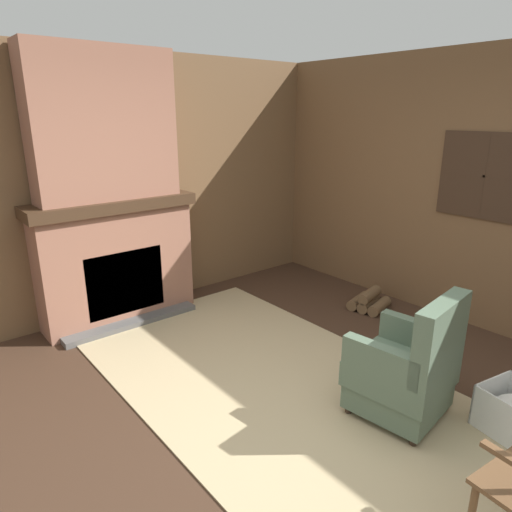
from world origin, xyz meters
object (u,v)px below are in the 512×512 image
Objects in this scene: armchair at (406,371)px; oil_lamp_vase at (54,194)px; firewood_stack at (369,301)px; storage_case at (123,189)px.

armchair is 3.38× the size of oil_lamp_vase.
armchair is 3.30m from oil_lamp_vase.
oil_lamp_vase is (-2.84, -1.36, 1.00)m from armchair.
storage_case is (-1.55, -2.02, 1.24)m from firewood_stack.
firewood_stack is 2.83m from storage_case.
storage_case reaches higher than armchair.
oil_lamp_vase is at bearing -120.14° from firewood_stack.
storage_case is (-2.84, -0.71, 0.97)m from armchair.
storage_case is (0.00, 0.65, -0.02)m from oil_lamp_vase.
firewood_stack is at bearing 59.86° from oil_lamp_vase.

